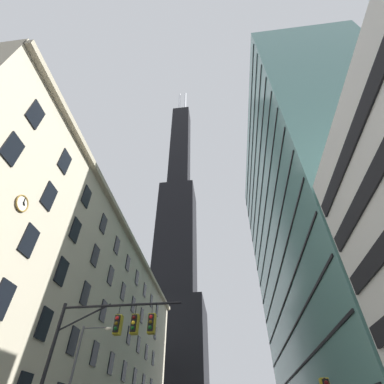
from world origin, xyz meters
TOP-DOWN VIEW (x-y plane):
  - station_building at (-17.50, 23.84)m, footprint 13.68×59.68m
  - dark_skyscraper at (-16.03, 88.08)m, footprint 22.62×22.62m
  - glass_office_midrise at (19.59, 29.09)m, footprint 17.29×45.20m
  - traffic_signal_mast at (-3.89, 3.49)m, footprint 7.34×0.63m
  - street_lamppost at (-8.40, 9.94)m, footprint 2.49×0.32m

SIDE VIEW (x-z plane):
  - street_lamppost at x=-8.40m, z-range 0.91..9.25m
  - traffic_signal_mast at x=-3.89m, z-range 1.97..9.74m
  - station_building at x=-17.50m, z-range -0.02..25.23m
  - glass_office_midrise at x=19.59m, z-range 0.00..55.62m
  - dark_skyscraper at x=-16.03m, z-range -39.61..147.29m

